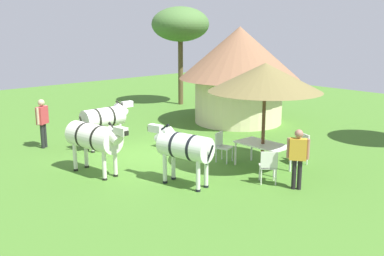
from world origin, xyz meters
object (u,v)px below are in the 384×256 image
at_px(patio_chair_near_hut, 268,165).
at_px(zebra_nearest_camera, 95,138).
at_px(zebra_toward_hut, 104,118).
at_px(standing_watcher, 42,119).
at_px(zebra_by_umbrella, 184,147).
at_px(striped_lounge_chair, 173,141).
at_px(acacia_tree_far_lawn, 180,25).
at_px(patio_chair_east_end, 222,145).
at_px(thatched_hut, 239,68).
at_px(guest_beside_umbrella, 298,154).
at_px(shade_umbrella, 265,77).
at_px(patio_dining_table, 263,146).
at_px(patio_chair_near_lawn, 301,147).

height_order(patio_chair_near_hut, zebra_nearest_camera, zebra_nearest_camera).
bearing_deg(zebra_toward_hut, standing_watcher, -134.85).
bearing_deg(standing_watcher, zebra_by_umbrella, 67.41).
distance_m(striped_lounge_chair, acacia_tree_far_lawn, 9.37).
relative_size(patio_chair_near_hut, patio_chair_east_end, 1.00).
xyz_separation_m(patio_chair_near_hut, zebra_by_umbrella, (-1.44, -1.68, 0.50)).
height_order(thatched_hut, standing_watcher, thatched_hut).
xyz_separation_m(zebra_by_umbrella, zebra_toward_hut, (-4.45, 0.41, 0.01)).
height_order(thatched_hut, guest_beside_umbrella, thatched_hut).
bearing_deg(thatched_hut, patio_chair_east_end, -52.98).
distance_m(patio_chair_east_end, acacia_tree_far_lawn, 10.72).
relative_size(patio_chair_near_hut, zebra_by_umbrella, 0.44).
height_order(zebra_by_umbrella, zebra_toward_hut, zebra_toward_hut).
xyz_separation_m(thatched_hut, zebra_by_umbrella, (4.22, -6.81, -1.27)).
distance_m(zebra_by_umbrella, acacia_tree_far_lawn, 12.46).
bearing_deg(guest_beside_umbrella, zebra_by_umbrella, -172.78).
bearing_deg(shade_umbrella, guest_beside_umbrella, -22.81).
relative_size(striped_lounge_chair, acacia_tree_far_lawn, 0.16).
distance_m(zebra_toward_hut, acacia_tree_far_lawn, 9.34).
bearing_deg(patio_dining_table, shade_umbrella, 153.43).
bearing_deg(acacia_tree_far_lawn, patio_chair_east_end, -33.97).
bearing_deg(patio_chair_east_end, patio_chair_near_hut, 59.56).
xyz_separation_m(patio_dining_table, patio_chair_near_hut, (0.94, -0.92, -0.14)).
distance_m(patio_chair_near_hut, patio_chair_near_lawn, 2.20).
distance_m(thatched_hut, patio_chair_east_end, 6.01).
height_order(guest_beside_umbrella, zebra_nearest_camera, zebra_nearest_camera).
distance_m(patio_chair_near_hut, striped_lounge_chair, 4.34).
distance_m(thatched_hut, patio_dining_table, 6.53).
bearing_deg(zebra_by_umbrella, patio_chair_near_lawn, -26.16).
bearing_deg(thatched_hut, acacia_tree_far_lawn, 167.68).
bearing_deg(zebra_by_umbrella, thatched_hut, 20.01).
xyz_separation_m(patio_chair_east_end, zebra_by_umbrella, (0.77, -2.23, 0.50)).
xyz_separation_m(guest_beside_umbrella, zebra_by_umbrella, (-2.17, -1.90, 0.09)).
relative_size(patio_chair_near_lawn, standing_watcher, 0.54).
distance_m(patio_dining_table, zebra_by_umbrella, 2.67).
xyz_separation_m(patio_chair_east_end, zebra_nearest_camera, (-1.54, -3.45, 0.52)).
height_order(patio_chair_near_hut, patio_chair_east_end, same).
bearing_deg(zebra_by_umbrella, standing_watcher, 88.64).
distance_m(guest_beside_umbrella, zebra_by_umbrella, 2.89).
distance_m(patio_chair_near_hut, guest_beside_umbrella, 0.87).
distance_m(shade_umbrella, patio_chair_near_lawn, 2.50).
height_order(standing_watcher, striped_lounge_chair, standing_watcher).
bearing_deg(shade_umbrella, patio_chair_near_lawn, 68.51).
distance_m(guest_beside_umbrella, acacia_tree_far_lawn, 13.20).
bearing_deg(guest_beside_umbrella, standing_watcher, 166.40).
distance_m(standing_watcher, striped_lounge_chair, 4.43).
xyz_separation_m(guest_beside_umbrella, striped_lounge_chair, (-5.05, 0.17, -0.68)).
xyz_separation_m(thatched_hut, patio_chair_near_hut, (5.66, -5.13, -1.77)).
distance_m(patio_dining_table, zebra_nearest_camera, 4.75).
bearing_deg(guest_beside_umbrella, patio_chair_near_hut, 162.59).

